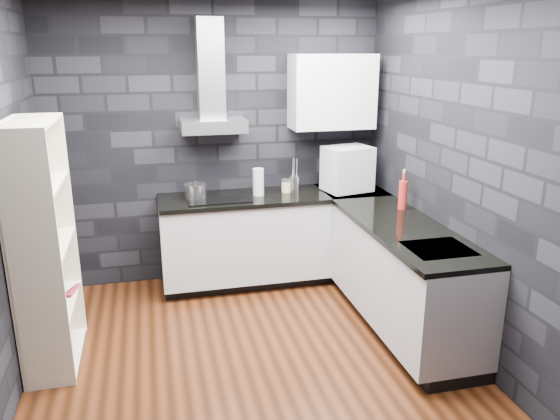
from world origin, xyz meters
name	(u,v)px	position (x,y,z in m)	size (l,w,h in m)	color
ground	(250,354)	(0.00, 0.00, 0.00)	(3.20, 3.20, 0.00)	#461F0E
wall_back	(217,144)	(0.00, 1.62, 1.35)	(3.20, 0.05, 2.70)	black
wall_front	(315,274)	(0.00, -1.62, 1.35)	(3.20, 0.05, 2.70)	black
wall_right	(456,171)	(1.62, 0.00, 1.35)	(0.05, 3.20, 2.70)	black
toekick_back	(274,274)	(0.50, 1.34, 0.05)	(2.18, 0.50, 0.10)	black
toekick_right	(404,322)	(1.34, 0.10, 0.05)	(0.50, 1.78, 0.10)	black
counter_back_cab	(275,235)	(0.50, 1.30, 0.48)	(2.20, 0.60, 0.76)	silver
counter_right_cab	(403,275)	(1.30, 0.10, 0.48)	(0.60, 1.80, 0.76)	silver
counter_back_top	(275,196)	(0.50, 1.29, 0.88)	(2.20, 0.62, 0.04)	black
counter_right_top	(405,229)	(1.29, 0.10, 0.88)	(0.62, 1.80, 0.04)	black
counter_corner_top	(352,191)	(1.30, 1.30, 0.88)	(0.62, 0.62, 0.04)	black
hood_body	(213,126)	(-0.05, 1.43, 1.56)	(0.60, 0.34, 0.12)	silver
hood_chimney	(211,69)	(-0.05, 1.50, 2.07)	(0.24, 0.20, 0.90)	silver
upper_cabinet	(332,92)	(1.10, 1.43, 1.85)	(0.80, 0.35, 0.70)	silver
cooktop	(218,197)	(-0.05, 1.30, 0.91)	(0.58, 0.50, 0.01)	black
sink_rim	(439,249)	(1.30, -0.40, 0.89)	(0.44, 0.40, 0.01)	silver
pot	(196,192)	(-0.25, 1.31, 0.97)	(0.20, 0.20, 0.12)	silver
glass_vase	(258,182)	(0.34, 1.30, 1.03)	(0.11, 0.11, 0.26)	silver
storage_jar	(286,187)	(0.63, 1.35, 0.95)	(0.09, 0.09, 0.11)	#C4B787
utensil_crock	(294,183)	(0.73, 1.41, 0.97)	(0.11, 0.11, 0.14)	silver
appliance_garage	(347,169)	(1.22, 1.25, 1.12)	(0.43, 0.33, 0.43)	#B8BBC0
red_bottle	(403,195)	(1.48, 0.55, 1.02)	(0.07, 0.07, 0.25)	#A7231B
bookshelf	(44,247)	(-1.42, 0.28, 0.90)	(0.34, 0.80, 1.80)	beige
fruit_bowl	(42,245)	(-1.42, 0.22, 0.94)	(0.20, 0.20, 0.05)	white
book_red	(54,279)	(-1.42, 0.47, 0.57)	(0.16, 0.02, 0.22)	maroon
book_second	(50,276)	(-1.44, 0.47, 0.59)	(0.15, 0.02, 0.20)	#B2B2B2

